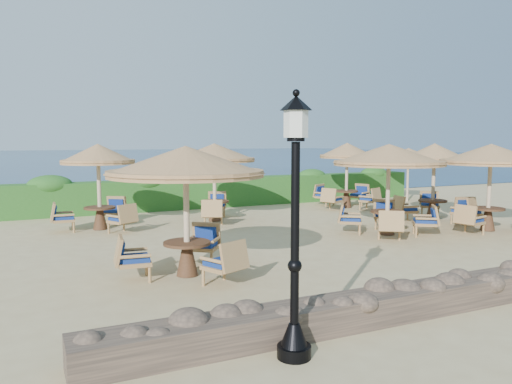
{
  "coord_description": "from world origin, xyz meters",
  "views": [
    {
      "loc": [
        -7.83,
        -12.14,
        2.78
      ],
      "look_at": [
        -1.89,
        0.58,
        1.3
      ],
      "focal_mm": 35.0,
      "sensor_mm": 36.0,
      "label": 1
    }
  ],
  "objects_px": {
    "lamp_post": "(295,238)",
    "cafe_set_5": "(347,168)",
    "cafe_set_3": "(99,173)",
    "extra_parasol": "(408,153)",
    "cafe_set_4": "(214,162)",
    "cafe_set_0": "(186,179)",
    "cafe_set_1": "(389,169)",
    "cafe_set_6": "(434,170)",
    "cafe_set_2": "(490,167)"
  },
  "relations": [
    {
      "from": "extra_parasol",
      "to": "cafe_set_2",
      "type": "relative_size",
      "value": 0.8
    },
    {
      "from": "cafe_set_1",
      "to": "cafe_set_3",
      "type": "bearing_deg",
      "value": 149.33
    },
    {
      "from": "cafe_set_6",
      "to": "cafe_set_1",
      "type": "bearing_deg",
      "value": -155.67
    },
    {
      "from": "extra_parasol",
      "to": "cafe_set_5",
      "type": "relative_size",
      "value": 0.85
    },
    {
      "from": "extra_parasol",
      "to": "cafe_set_6",
      "type": "distance_m",
      "value": 5.34
    },
    {
      "from": "cafe_set_0",
      "to": "cafe_set_4",
      "type": "distance_m",
      "value": 6.89
    },
    {
      "from": "cafe_set_2",
      "to": "cafe_set_4",
      "type": "relative_size",
      "value": 1.06
    },
    {
      "from": "cafe_set_1",
      "to": "cafe_set_6",
      "type": "bearing_deg",
      "value": 24.33
    },
    {
      "from": "cafe_set_6",
      "to": "lamp_post",
      "type": "bearing_deg",
      "value": -142.22
    },
    {
      "from": "extra_parasol",
      "to": "cafe_set_5",
      "type": "distance_m",
      "value": 3.76
    },
    {
      "from": "cafe_set_1",
      "to": "lamp_post",
      "type": "bearing_deg",
      "value": -137.07
    },
    {
      "from": "lamp_post",
      "to": "cafe_set_0",
      "type": "height_order",
      "value": "lamp_post"
    },
    {
      "from": "cafe_set_2",
      "to": "cafe_set_5",
      "type": "distance_m",
      "value": 6.23
    },
    {
      "from": "lamp_post",
      "to": "cafe_set_5",
      "type": "height_order",
      "value": "lamp_post"
    },
    {
      "from": "cafe_set_6",
      "to": "extra_parasol",
      "type": "bearing_deg",
      "value": 57.13
    },
    {
      "from": "lamp_post",
      "to": "extra_parasol",
      "type": "height_order",
      "value": "lamp_post"
    },
    {
      "from": "cafe_set_3",
      "to": "cafe_set_5",
      "type": "relative_size",
      "value": 0.98
    },
    {
      "from": "cafe_set_5",
      "to": "extra_parasol",
      "type": "bearing_deg",
      "value": 8.05
    },
    {
      "from": "lamp_post",
      "to": "cafe_set_2",
      "type": "relative_size",
      "value": 1.1
    },
    {
      "from": "cafe_set_0",
      "to": "cafe_set_3",
      "type": "height_order",
      "value": "same"
    },
    {
      "from": "extra_parasol",
      "to": "cafe_set_4",
      "type": "relative_size",
      "value": 0.85
    },
    {
      "from": "cafe_set_0",
      "to": "cafe_set_6",
      "type": "xyz_separation_m",
      "value": [
        9.79,
        3.22,
        -0.24
      ]
    },
    {
      "from": "extra_parasol",
      "to": "lamp_post",
      "type": "bearing_deg",
      "value": -136.4
    },
    {
      "from": "cafe_set_2",
      "to": "cafe_set_3",
      "type": "bearing_deg",
      "value": 153.99
    },
    {
      "from": "cafe_set_3",
      "to": "cafe_set_4",
      "type": "bearing_deg",
      "value": -0.16
    },
    {
      "from": "extra_parasol",
      "to": "cafe_set_0",
      "type": "relative_size",
      "value": 0.75
    },
    {
      "from": "cafe_set_0",
      "to": "extra_parasol",
      "type": "bearing_deg",
      "value": 31.25
    },
    {
      "from": "extra_parasol",
      "to": "cafe_set_2",
      "type": "distance_m",
      "value": 7.26
    },
    {
      "from": "cafe_set_5",
      "to": "cafe_set_6",
      "type": "relative_size",
      "value": 1.04
    },
    {
      "from": "cafe_set_4",
      "to": "cafe_set_3",
      "type": "bearing_deg",
      "value": 179.84
    },
    {
      "from": "lamp_post",
      "to": "cafe_set_1",
      "type": "distance_m",
      "value": 8.96
    },
    {
      "from": "extra_parasol",
      "to": "cafe_set_6",
      "type": "xyz_separation_m",
      "value": [
        -2.89,
        -4.48,
        -0.41
      ]
    },
    {
      "from": "cafe_set_1",
      "to": "cafe_set_3",
      "type": "height_order",
      "value": "same"
    },
    {
      "from": "extra_parasol",
      "to": "cafe_set_4",
      "type": "height_order",
      "value": "cafe_set_4"
    },
    {
      "from": "cafe_set_3",
      "to": "cafe_set_4",
      "type": "height_order",
      "value": "same"
    },
    {
      "from": "extra_parasol",
      "to": "cafe_set_4",
      "type": "xyz_separation_m",
      "value": [
        -9.77,
        -1.46,
        -0.16
      ]
    },
    {
      "from": "extra_parasol",
      "to": "cafe_set_6",
      "type": "height_order",
      "value": "cafe_set_6"
    },
    {
      "from": "lamp_post",
      "to": "cafe_set_4",
      "type": "bearing_deg",
      "value": 74.96
    },
    {
      "from": "cafe_set_0",
      "to": "cafe_set_1",
      "type": "xyz_separation_m",
      "value": [
        6.64,
        1.8,
        -0.07
      ]
    },
    {
      "from": "extra_parasol",
      "to": "cafe_set_6",
      "type": "bearing_deg",
      "value": -122.87
    },
    {
      "from": "lamp_post",
      "to": "cafe_set_1",
      "type": "xyz_separation_m",
      "value": [
        6.56,
        6.1,
        0.37
      ]
    },
    {
      "from": "cafe_set_0",
      "to": "cafe_set_2",
      "type": "height_order",
      "value": "same"
    },
    {
      "from": "extra_parasol",
      "to": "cafe_set_3",
      "type": "height_order",
      "value": "cafe_set_3"
    },
    {
      "from": "cafe_set_4",
      "to": "cafe_set_6",
      "type": "relative_size",
      "value": 1.04
    },
    {
      "from": "cafe_set_5",
      "to": "cafe_set_1",
      "type": "bearing_deg",
      "value": -113.66
    },
    {
      "from": "lamp_post",
      "to": "cafe_set_5",
      "type": "xyz_separation_m",
      "value": [
        8.91,
        11.48,
        0.09
      ]
    },
    {
      "from": "cafe_set_2",
      "to": "cafe_set_0",
      "type": "bearing_deg",
      "value": -174.15
    },
    {
      "from": "cafe_set_2",
      "to": "cafe_set_4",
      "type": "distance_m",
      "value": 8.7
    },
    {
      "from": "cafe_set_4",
      "to": "cafe_set_5",
      "type": "relative_size",
      "value": 1.0
    },
    {
      "from": "cafe_set_3",
      "to": "cafe_set_4",
      "type": "relative_size",
      "value": 0.98
    }
  ]
}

